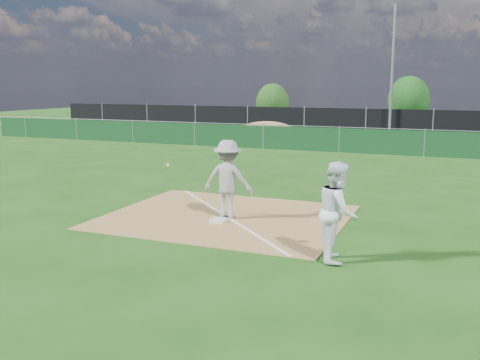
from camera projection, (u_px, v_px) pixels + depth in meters
name	position (u px, v px, depth m)	size (l,w,h in m)	color
ground	(314.00, 167.00, 21.97)	(90.00, 90.00, 0.00)	#19470F
infield_dirt	(226.00, 217.00, 13.77)	(6.00, 5.00, 0.02)	olive
foul_line	(226.00, 216.00, 13.77)	(0.08, 7.00, 0.01)	white
green_fence	(339.00, 140.00, 26.42)	(44.00, 0.05, 1.20)	#0E3518
dirt_mound	(267.00, 131.00, 31.46)	(3.38, 2.60, 1.17)	#9D784C
black_fence	(366.00, 123.00, 33.65)	(46.00, 0.04, 1.80)	black
parking_lot	(376.00, 131.00, 38.37)	(46.00, 9.00, 0.01)	black
light_pole	(392.00, 73.00, 32.27)	(0.16, 0.16, 8.00)	slate
first_base	(219.00, 220.00, 13.22)	(0.36, 0.36, 0.08)	silver
play_at_first	(228.00, 179.00, 13.47)	(2.55, 0.83, 1.99)	#A2A3A5
runner	(338.00, 211.00, 10.28)	(0.95, 0.74, 1.95)	white
car_left	(305.00, 119.00, 40.52)	(1.68, 4.17, 1.42)	#9FA2A7
car_mid	(347.00, 120.00, 38.18)	(1.59, 4.56, 1.50)	black
car_right	(469.00, 124.00, 35.87)	(1.87, 4.60, 1.34)	black
tree_left	(272.00, 103.00, 45.47)	(2.81, 2.81, 3.33)	#382316
tree_mid	(409.00, 100.00, 43.75)	(3.34, 3.34, 3.96)	#382316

